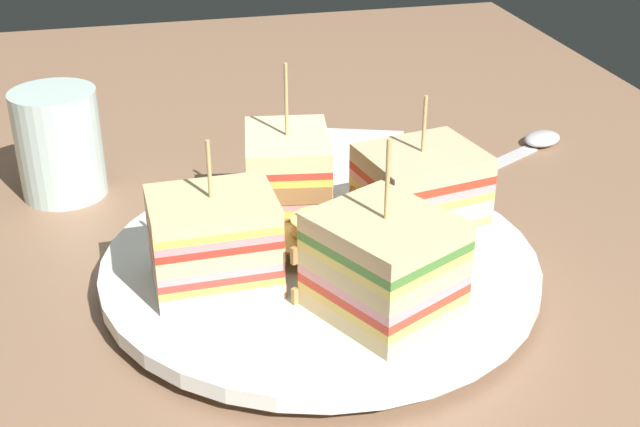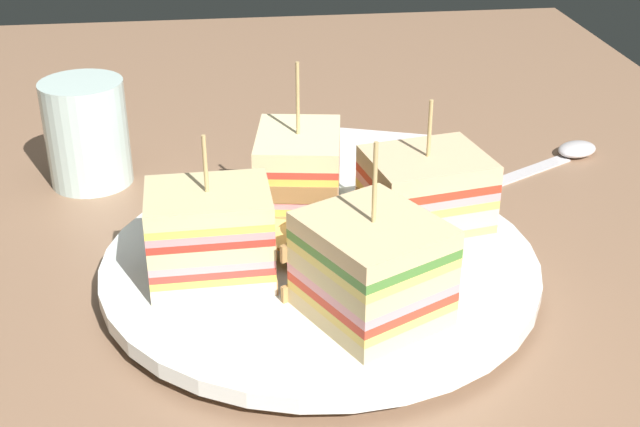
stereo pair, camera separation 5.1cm
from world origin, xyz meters
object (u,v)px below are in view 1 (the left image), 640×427
object	(u,v)px
sandwich_wedge_0	(419,196)
sandwich_wedge_3	(383,265)
sandwich_wedge_2	(215,241)
napkin	(330,158)
sandwich_wedge_1	(288,173)
spoon	(528,146)
plate	(320,267)
chip_pile	(316,230)
drinking_glass	(60,151)

from	to	relation	value
sandwich_wedge_0	sandwich_wedge_3	distance (cm)	8.66
sandwich_wedge_2	napkin	size ratio (longest dim) A/B	0.70
sandwich_wedge_2	sandwich_wedge_3	bearing A→B (deg)	-31.65
sandwich_wedge_2	sandwich_wedge_0	bearing A→B (deg)	8.83
sandwich_wedge_0	sandwich_wedge_1	distance (cm)	9.17
sandwich_wedge_0	sandwich_wedge_3	world-z (taller)	sandwich_wedge_3
sandwich_wedge_3	spoon	bearing A→B (deg)	-69.06
plate	sandwich_wedge_1	bearing A→B (deg)	-174.70
sandwich_wedge_3	chip_pile	world-z (taller)	sandwich_wedge_3
sandwich_wedge_0	sandwich_wedge_2	xyz separation A→B (cm)	(2.44, -13.10, -0.19)
sandwich_wedge_0	spoon	distance (cm)	21.52
sandwich_wedge_2	chip_pile	world-z (taller)	sandwich_wedge_2
chip_pile	drinking_glass	bearing A→B (deg)	-134.49
plate	sandwich_wedge_2	world-z (taller)	sandwich_wedge_2
sandwich_wedge_1	spoon	bearing A→B (deg)	121.43
sandwich_wedge_1	napkin	world-z (taller)	sandwich_wedge_1
plate	sandwich_wedge_2	distance (cm)	7.52
plate	sandwich_wedge_1	xyz separation A→B (cm)	(-6.63, -0.61, 3.41)
sandwich_wedge_2	spoon	world-z (taller)	sandwich_wedge_2
sandwich_wedge_0	drinking_glass	distance (cm)	27.13
spoon	sandwich_wedge_3	bearing A→B (deg)	-160.36
spoon	plate	bearing A→B (deg)	-172.67
chip_pile	napkin	size ratio (longest dim) A/B	0.61
plate	sandwich_wedge_1	distance (cm)	7.48
plate	chip_pile	size ratio (longest dim) A/B	3.41
spoon	drinking_glass	size ratio (longest dim) A/B	1.75
plate	spoon	size ratio (longest dim) A/B	1.90
sandwich_wedge_2	spoon	size ratio (longest dim) A/B	0.64
drinking_glass	sandwich_wedge_2	bearing A→B (deg)	26.72
napkin	spoon	bearing A→B (deg)	83.61
sandwich_wedge_0	sandwich_wedge_1	size ratio (longest dim) A/B	0.93
spoon	sandwich_wedge_0	bearing A→B (deg)	-164.12
sandwich_wedge_0	napkin	xyz separation A→B (cm)	(-16.71, -1.52, -4.49)
sandwich_wedge_3	spoon	size ratio (longest dim) A/B	0.73
chip_pile	drinking_glass	size ratio (longest dim) A/B	0.97
sandwich_wedge_0	sandwich_wedge_1	world-z (taller)	sandwich_wedge_1
sandwich_wedge_1	chip_pile	xyz separation A→B (cm)	(5.43, 0.66, -1.44)
sandwich_wedge_3	spoon	xyz separation A→B (cm)	(-22.19, 19.55, -4.24)
sandwich_wedge_0	napkin	size ratio (longest dim) A/B	0.75
spoon	sandwich_wedge_2	bearing A→B (deg)	-177.31
sandwich_wedge_1	drinking_glass	xyz separation A→B (cm)	(-9.92, -14.96, -1.08)
sandwich_wedge_3	chip_pile	bearing A→B (deg)	-13.33
sandwich_wedge_3	spoon	world-z (taller)	sandwich_wedge_3
sandwich_wedge_0	chip_pile	size ratio (longest dim) A/B	1.22
sandwich_wedge_3	napkin	xyz separation A→B (cm)	(-24.04, 3.09, -4.38)
sandwich_wedge_0	drinking_glass	bearing A→B (deg)	-45.99
plate	spoon	bearing A→B (deg)	126.32
sandwich_wedge_0	sandwich_wedge_2	size ratio (longest dim) A/B	1.06
plate	chip_pile	bearing A→B (deg)	177.62
sandwich_wedge_2	drinking_glass	distance (cm)	20.21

